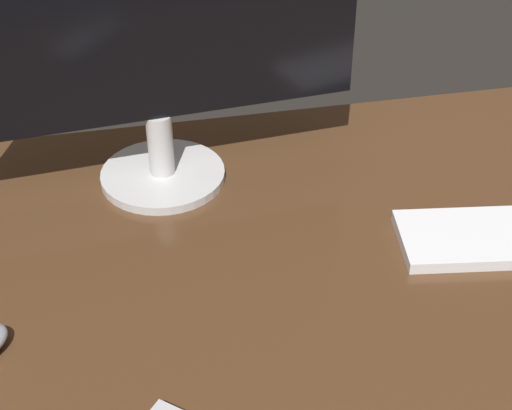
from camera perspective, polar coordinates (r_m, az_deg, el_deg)
desk at (r=103.89cm, az=5.16°, el=-5.20°), size 140.00×84.00×2.00cm
monitor at (r=107.44cm, az=-7.73°, el=14.12°), size 58.17×18.64×50.64cm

